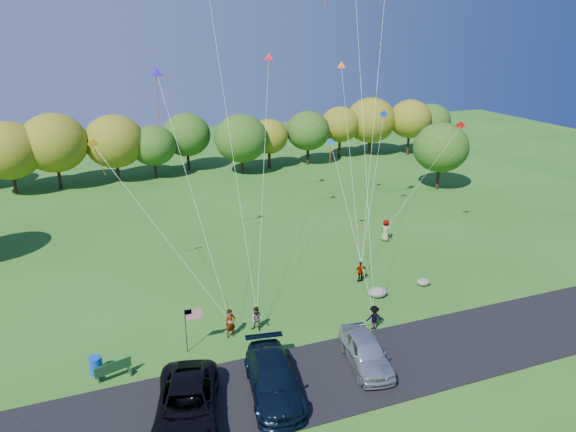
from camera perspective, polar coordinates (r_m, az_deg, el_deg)
name	(u,v)px	position (r m, az deg, el deg)	size (l,w,h in m)	color
ground	(320,332)	(31.23, 3.56, -12.74)	(140.00, 140.00, 0.00)	#235718
asphalt_lane	(351,371)	(28.27, 6.97, -16.74)	(44.00, 6.00, 0.06)	black
treeline	(215,137)	(62.65, -8.14, 8.72)	(76.12, 27.53, 8.62)	#362213
minivan_dark	(187,405)	(25.14, -11.16, -19.89)	(2.79, 6.04, 1.68)	black
minivan_navy	(273,379)	(26.17, -1.66, -17.64)	(2.34, 5.76, 1.67)	black
minivan_silver	(366,352)	(28.33, 8.66, -14.67)	(1.90, 4.73, 1.61)	#B3BABF
flyer_a	(230,323)	(30.46, -6.42, -11.77)	(0.65, 0.43, 1.79)	#4C4C59
flyer_b	(257,319)	(30.97, -3.47, -11.37)	(0.75, 0.58, 1.53)	#4C4C59
flyer_c	(374,318)	(31.48, 9.54, -11.08)	(0.99, 0.57, 1.54)	#4C4C59
flyer_d	(361,272)	(36.82, 8.08, -6.13)	(0.91, 0.38, 1.56)	#4C4C59
flyer_e	(386,230)	(44.02, 10.79, -1.58)	(0.92, 0.60, 1.89)	#4C4C59
park_bench	(113,370)	(28.72, -18.83, -15.86)	(1.84, 0.78, 1.04)	#173F1C
trash_barrel	(96,365)	(29.43, -20.55, -15.28)	(0.66, 0.66, 0.98)	#0B41A7
flag_assembly	(191,319)	(29.00, -10.77, -11.21)	(0.99, 0.64, 2.67)	black
boulder_near	(378,292)	(35.24, 9.95, -8.34)	(1.28, 1.00, 0.64)	gray
boulder_far	(423,282)	(37.42, 14.81, -7.10)	(0.95, 0.79, 0.49)	gray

